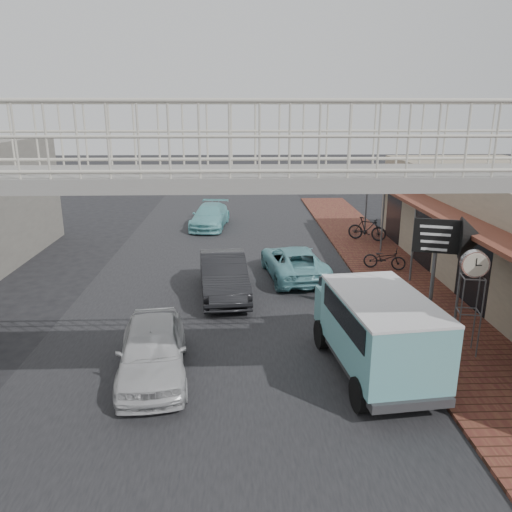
{
  "coord_description": "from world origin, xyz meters",
  "views": [
    {
      "loc": [
        0.57,
        -12.37,
        6.22
      ],
      "look_at": [
        1.08,
        2.63,
        1.8
      ],
      "focal_mm": 35.0,
      "sensor_mm": 36.0,
      "label": 1
    }
  ],
  "objects": [
    {
      "name": "ground",
      "position": [
        0.0,
        0.0,
        0.0
      ],
      "size": [
        120.0,
        120.0,
        0.0
      ],
      "primitive_type": "plane",
      "color": "black",
      "rests_on": "ground"
    },
    {
      "name": "road_strip",
      "position": [
        0.0,
        0.0,
        0.01
      ],
      "size": [
        10.0,
        60.0,
        0.01
      ],
      "primitive_type": "cube",
      "color": "black",
      "rests_on": "ground"
    },
    {
      "name": "sidewalk",
      "position": [
        6.5,
        3.0,
        0.05
      ],
      "size": [
        3.0,
        40.0,
        0.1
      ],
      "primitive_type": "cube",
      "color": "brown",
      "rests_on": "ground"
    },
    {
      "name": "footbridge",
      "position": [
        0.0,
        -4.0,
        3.18
      ],
      "size": [
        16.4,
        2.4,
        6.34
      ],
      "color": "gray",
      "rests_on": "ground"
    },
    {
      "name": "white_hatchback",
      "position": [
        -1.55,
        -1.44,
        0.68
      ],
      "size": [
        2.07,
        4.14,
        1.36
      ],
      "primitive_type": "imported",
      "rotation": [
        0.0,
        0.0,
        0.12
      ],
      "color": "silver",
      "rests_on": "ground"
    },
    {
      "name": "dark_sedan",
      "position": [
        0.0,
        3.98,
        0.72
      ],
      "size": [
        1.96,
        4.51,
        1.44
      ],
      "primitive_type": "imported",
      "rotation": [
        0.0,
        0.0,
        0.1
      ],
      "color": "black",
      "rests_on": "ground"
    },
    {
      "name": "angkot_curb",
      "position": [
        2.63,
        5.83,
        0.61
      ],
      "size": [
        2.54,
        4.58,
        1.21
      ],
      "primitive_type": "imported",
      "rotation": [
        0.0,
        0.0,
        3.27
      ],
      "color": "#68ADB5",
      "rests_on": "ground"
    },
    {
      "name": "angkot_far",
      "position": [
        -1.04,
        14.41,
        0.62
      ],
      "size": [
        2.23,
        4.47,
        1.25
      ],
      "primitive_type": "imported",
      "rotation": [
        0.0,
        0.0,
        -0.11
      ],
      "color": "#73C2C7",
      "rests_on": "ground"
    },
    {
      "name": "angkot_van",
      "position": [
        3.81,
        -1.61,
        1.35
      ],
      "size": [
        2.42,
        4.51,
        2.12
      ],
      "rotation": [
        0.0,
        0.0,
        0.12
      ],
      "color": "black",
      "rests_on": "ground"
    },
    {
      "name": "motorcycle_near",
      "position": [
        6.33,
        6.43,
        0.53
      ],
      "size": [
        1.74,
        1.13,
        0.86
      ],
      "primitive_type": "imported",
      "rotation": [
        0.0,
        0.0,
        1.2
      ],
      "color": "black",
      "rests_on": "sidewalk"
    },
    {
      "name": "motorcycle_far",
      "position": [
        6.76,
        10.99,
        0.66
      ],
      "size": [
        1.89,
        1.33,
        1.12
      ],
      "primitive_type": "imported",
      "rotation": [
        0.0,
        0.0,
        1.09
      ],
      "color": "black",
      "rests_on": "sidewalk"
    },
    {
      "name": "street_clock",
      "position": [
        6.42,
        -0.7,
        2.4
      ],
      "size": [
        0.71,
        0.62,
        2.77
      ],
      "rotation": [
        0.0,
        0.0,
        -0.2
      ],
      "color": "#59595B",
      "rests_on": "sidewalk"
    },
    {
      "name": "arrow_sign",
      "position": [
        6.89,
        0.77,
        2.76
      ],
      "size": [
        1.99,
        1.33,
        3.3
      ],
      "rotation": [
        0.0,
        0.0,
        -0.31
      ],
      "color": "#59595B",
      "rests_on": "sidewalk"
    }
  ]
}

